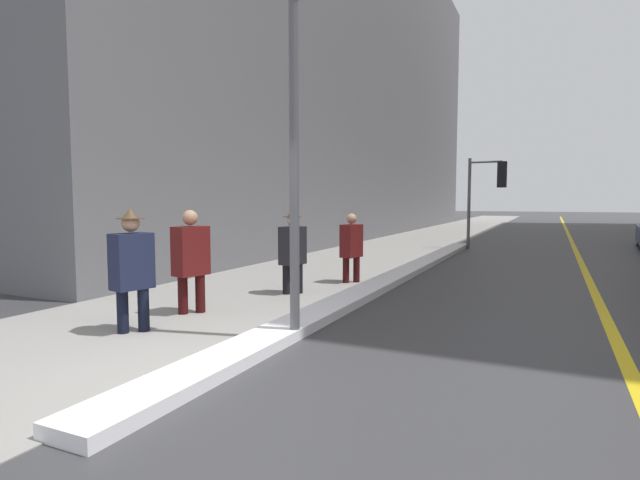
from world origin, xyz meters
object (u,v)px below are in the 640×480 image
Objects in this scene: pedestrian_in_fedora at (132,265)px; pedestrian_nearside at (351,245)px; pedestrian_trailing at (293,248)px; traffic_light_near at (490,184)px; lamp_post at (294,122)px; pedestrian_in_glasses at (191,257)px.

pedestrian_nearside is (1.13, 4.90, -0.08)m from pedestrian_in_fedora.
pedestrian_nearside is (0.52, 1.64, -0.05)m from pedestrian_trailing.
pedestrian_nearside is at bearing -98.46° from traffic_light_near.
traffic_light_near is 9.11m from pedestrian_nearside.
pedestrian_trailing reaches higher than pedestrian_nearside.
pedestrian_trailing is 1.07× the size of pedestrian_nearside.
lamp_post reaches higher than pedestrian_nearside.
pedestrian_in_glasses is at bearing -164.98° from pedestrian_in_fedora.
lamp_post is 2.82× the size of pedestrian_trailing.
pedestrian_in_fedora is at bearing 0.57° from pedestrian_nearside.
traffic_light_near is 10.79m from pedestrian_trailing.
lamp_post reaches higher than pedestrian_in_glasses.
lamp_post reaches higher than pedestrian_in_fedora.
pedestrian_in_fedora is at bearing -99.05° from traffic_light_near.
pedestrian_in_glasses is (-2.10, 0.60, -1.79)m from lamp_post.
traffic_light_near is at bearing -178.39° from pedestrian_in_fedora.
pedestrian_in_fedora reaches higher than pedestrian_nearside.
pedestrian_nearside is at bearing 176.01° from pedestrian_trailing.
traffic_light_near is 2.03× the size of pedestrian_in_glasses.
pedestrian_in_glasses is 1.09× the size of pedestrian_nearside.
pedestrian_in_fedora is 1.20m from pedestrian_in_glasses.
lamp_post is 2.83m from pedestrian_in_glasses.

